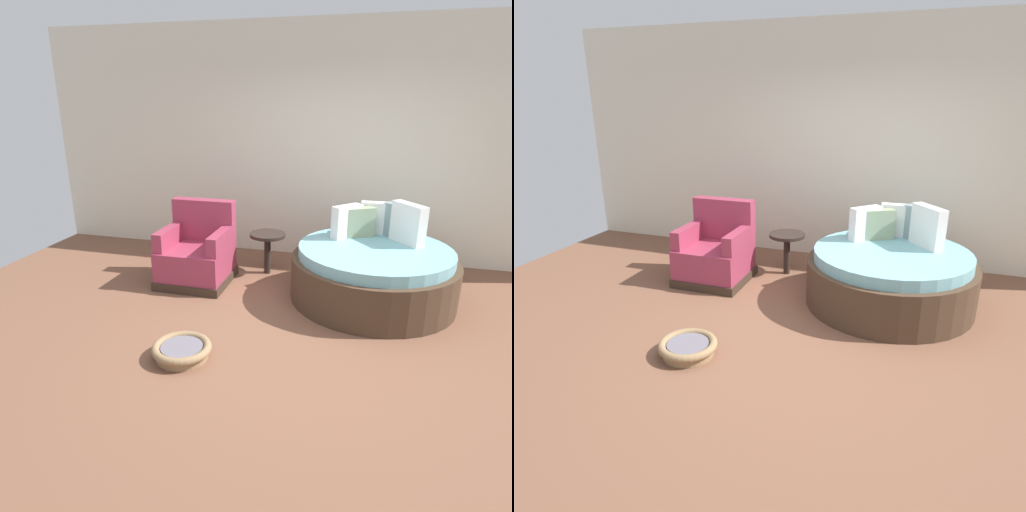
# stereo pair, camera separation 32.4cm
# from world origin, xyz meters

# --- Properties ---
(ground_plane) EXTENTS (8.00, 8.00, 0.02)m
(ground_plane) POSITION_xyz_m (0.00, 0.00, -0.01)
(ground_plane) COLOR brown
(back_wall) EXTENTS (8.00, 0.12, 3.01)m
(back_wall) POSITION_xyz_m (0.00, 2.40, 1.51)
(back_wall) COLOR silver
(back_wall) RESTS_ON ground_plane
(round_daybed) EXTENTS (1.76, 1.76, 1.03)m
(round_daybed) POSITION_xyz_m (0.67, 1.06, 0.31)
(round_daybed) COLOR #473323
(round_daybed) RESTS_ON ground_plane
(red_armchair) EXTENTS (0.80, 0.80, 0.94)m
(red_armchair) POSITION_xyz_m (-1.36, 1.05, 0.33)
(red_armchair) COLOR #38281E
(red_armchair) RESTS_ON ground_plane
(pet_basket) EXTENTS (0.51, 0.51, 0.13)m
(pet_basket) POSITION_xyz_m (-0.85, -0.58, 0.07)
(pet_basket) COLOR #8E704C
(pet_basket) RESTS_ON ground_plane
(side_table) EXTENTS (0.44, 0.44, 0.52)m
(side_table) POSITION_xyz_m (-0.61, 1.50, 0.43)
(side_table) COLOR #2D231E
(side_table) RESTS_ON ground_plane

